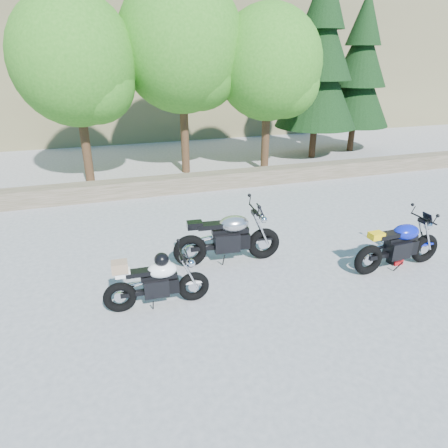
{
  "coord_description": "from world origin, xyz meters",
  "views": [
    {
      "loc": [
        -2.02,
        -6.19,
        4.02
      ],
      "look_at": [
        0.2,
        1.0,
        0.75
      ],
      "focal_mm": 32.0,
      "sensor_mm": 36.0,
      "label": 1
    }
  ],
  "objects_px": {
    "backpack": "(396,255)",
    "white_bike": "(156,281)",
    "silver_bike": "(228,238)",
    "blue_bike": "(399,246)"
  },
  "relations": [
    {
      "from": "backpack",
      "to": "white_bike",
      "type": "bearing_deg",
      "value": 177.05
    },
    {
      "from": "white_bike",
      "to": "silver_bike",
      "type": "bearing_deg",
      "value": 36.16
    },
    {
      "from": "white_bike",
      "to": "backpack",
      "type": "bearing_deg",
      "value": 2.38
    },
    {
      "from": "white_bike",
      "to": "blue_bike",
      "type": "bearing_deg",
      "value": 0.3
    },
    {
      "from": "blue_bike",
      "to": "white_bike",
      "type": "bearing_deg",
      "value": 175.42
    },
    {
      "from": "silver_bike",
      "to": "backpack",
      "type": "relative_size",
      "value": 6.06
    },
    {
      "from": "silver_bike",
      "to": "blue_bike",
      "type": "relative_size",
      "value": 1.1
    },
    {
      "from": "silver_bike",
      "to": "backpack",
      "type": "distance_m",
      "value": 3.46
    },
    {
      "from": "white_bike",
      "to": "backpack",
      "type": "xyz_separation_m",
      "value": [
        4.9,
        0.07,
        -0.31
      ]
    },
    {
      "from": "silver_bike",
      "to": "white_bike",
      "type": "height_order",
      "value": "silver_bike"
    }
  ]
}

